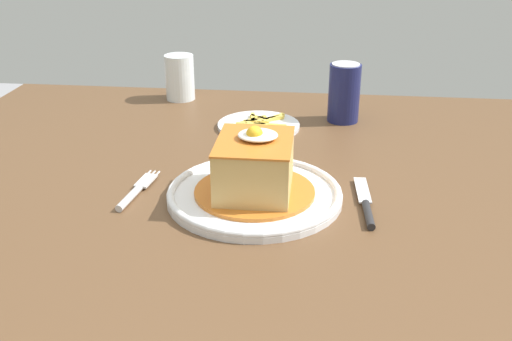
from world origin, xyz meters
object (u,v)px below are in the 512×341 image
(side_plate_fries, at_px, (259,125))
(fork, at_px, (135,192))
(main_plate, at_px, (255,194))
(knife, at_px, (367,207))
(drinking_glass, at_px, (180,80))
(soda_can, at_px, (344,93))

(side_plate_fries, bearing_deg, fork, -116.27)
(main_plate, bearing_deg, knife, -6.85)
(fork, bearing_deg, drinking_glass, 94.78)
(knife, relative_size, drinking_glass, 1.58)
(main_plate, height_order, soda_can, soda_can)
(fork, bearing_deg, soda_can, 49.53)
(main_plate, height_order, drinking_glass, drinking_glass)
(soda_can, distance_m, drinking_glass, 0.40)
(main_plate, xyz_separation_m, fork, (-0.19, -0.01, -0.00))
(fork, relative_size, side_plate_fries, 0.83)
(main_plate, xyz_separation_m, soda_can, (0.15, 0.39, 0.05))
(drinking_glass, bearing_deg, main_plate, -64.91)
(fork, bearing_deg, side_plate_fries, 63.73)
(fork, distance_m, soda_can, 0.52)
(knife, distance_m, side_plate_fries, 0.40)
(main_plate, bearing_deg, drinking_glass, 115.09)
(knife, bearing_deg, fork, 178.26)
(fork, distance_m, drinking_glass, 0.51)
(soda_can, height_order, drinking_glass, soda_can)
(fork, relative_size, drinking_glass, 1.35)
(knife, xyz_separation_m, drinking_glass, (-0.41, 0.52, 0.04))
(soda_can, bearing_deg, main_plate, -110.77)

